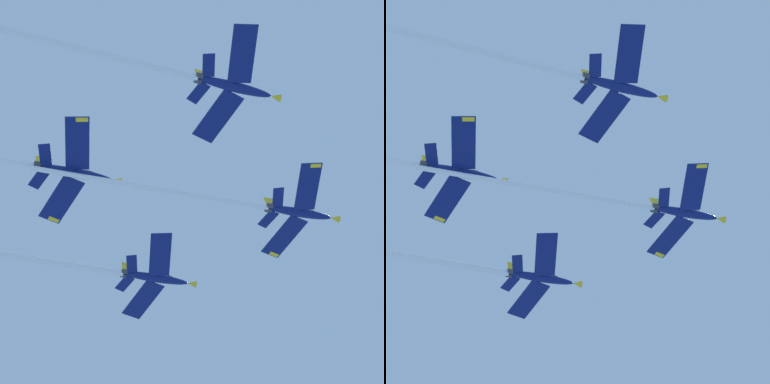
# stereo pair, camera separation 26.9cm
# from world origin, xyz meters

# --- Properties ---
(jet_lead) EXTENTS (27.27, 48.18, 10.69)m
(jet_lead) POSITION_xyz_m (9.61, -5.90, 103.54)
(jet_lead) COLOR navy
(jet_left_wing) EXTENTS (27.34, 49.03, 9.51)m
(jet_left_wing) POSITION_xyz_m (36.74, 8.26, 101.27)
(jet_left_wing) COLOR navy
(jet_right_wing) EXTENTS (25.68, 46.14, 9.24)m
(jet_right_wing) POSITION_xyz_m (-0.46, 19.52, 101.61)
(jet_right_wing) COLOR navy
(jet_slot) EXTENTS (27.30, 49.68, 10.37)m
(jet_slot) POSITION_xyz_m (25.34, 29.24, 98.18)
(jet_slot) COLOR navy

